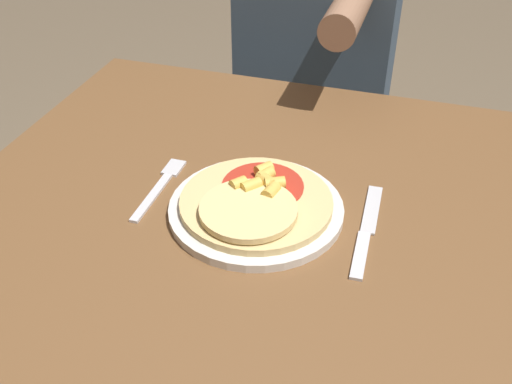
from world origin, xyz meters
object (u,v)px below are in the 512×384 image
pizza (255,201)px  person_diner (318,39)px  fork (161,185)px  dining_table (260,267)px  knife (366,231)px  plate (256,209)px

pizza → person_diner: size_ratio=0.19×
person_diner → fork: bearing=-98.6°
dining_table → pizza: bearing=-145.3°
knife → pizza: bearing=-177.2°
dining_table → fork: bearing=173.1°
fork → knife: bearing=-3.0°
pizza → fork: 0.17m
pizza → person_diner: bearing=94.9°
dining_table → fork: size_ratio=5.65×
dining_table → plate: plate is taller
pizza → fork: pizza is taller
knife → person_diner: person_diner is taller
dining_table → fork: fork is taller
pizza → fork: size_ratio=1.34×
knife → fork: bearing=177.0°
person_diner → plate: bearing=-85.0°
plate → knife: plate is taller
dining_table → person_diner: bearing=95.5°
plate → pizza: bearing=-88.8°
dining_table → knife: size_ratio=4.48×
dining_table → pizza: (-0.01, -0.00, 0.14)m
dining_table → pizza: pizza is taller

